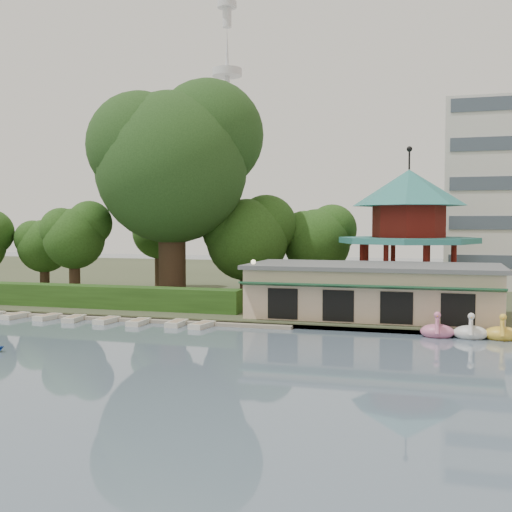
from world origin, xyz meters
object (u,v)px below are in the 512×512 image
at_px(boathouse, 373,290).
at_px(big_tree, 174,157).
at_px(pavilion, 409,222).
at_px(dock, 80,317).

xyz_separation_m(boathouse, big_tree, (-18.81, 6.25, 11.08)).
bearing_deg(pavilion, dock, -148.34).
relative_size(pavilion, big_tree, 0.66).
distance_m(boathouse, big_tree, 22.71).
bearing_deg(boathouse, dock, -167.76).
distance_m(dock, boathouse, 22.62).
bearing_deg(boathouse, big_tree, 161.62).
bearing_deg(boathouse, pavilion, 78.72).
height_order(dock, big_tree, big_tree).
distance_m(boathouse, pavilion, 11.43).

